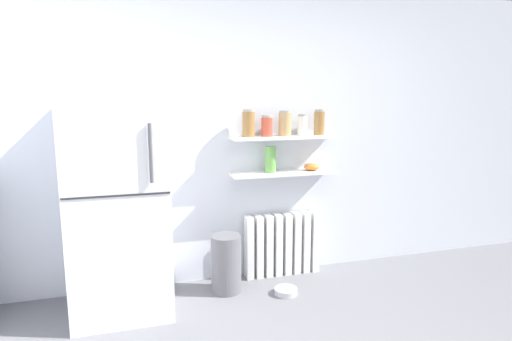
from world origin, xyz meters
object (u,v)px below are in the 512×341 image
at_px(trash_bin, 226,264).
at_px(storage_jar_1, 267,126).
at_px(refrigerator, 119,205).
at_px(storage_jar_0, 249,123).
at_px(vase, 270,160).
at_px(shelf_bowl, 312,167).
at_px(storage_jar_4, 319,122).
at_px(radiator, 282,244).
at_px(storage_jar_2, 285,123).
at_px(storage_jar_3, 302,125).
at_px(pet_food_bowl, 286,291).

bearing_deg(trash_bin, storage_jar_1, 22.81).
bearing_deg(refrigerator, storage_jar_0, 12.36).
xyz_separation_m(refrigerator, vase, (1.28, 0.24, 0.26)).
bearing_deg(shelf_bowl, storage_jar_4, 0.00).
xyz_separation_m(radiator, storage_jar_1, (-0.16, -0.03, 1.10)).
bearing_deg(storage_jar_2, storage_jar_0, 180.00).
height_order(refrigerator, shelf_bowl, refrigerator).
bearing_deg(storage_jar_1, refrigerator, -169.24).
xyz_separation_m(storage_jar_3, trash_bin, (-0.74, -0.17, -1.14)).
bearing_deg(storage_jar_2, storage_jar_4, 0.00).
relative_size(radiator, pet_food_bowl, 3.65).
bearing_deg(vase, storage_jar_1, 180.00).
height_order(vase, trash_bin, vase).
bearing_deg(refrigerator, trash_bin, 4.29).
xyz_separation_m(shelf_bowl, trash_bin, (-0.84, -0.17, -0.76)).
distance_m(vase, trash_bin, 0.97).
bearing_deg(pet_food_bowl, radiator, 74.27).
relative_size(refrigerator, storage_jar_3, 8.72).
bearing_deg(shelf_bowl, pet_food_bowl, -135.38).
distance_m(radiator, shelf_bowl, 0.77).
distance_m(shelf_bowl, trash_bin, 1.15).
height_order(trash_bin, pet_food_bowl, trash_bin).
bearing_deg(shelf_bowl, radiator, 173.54).
xyz_separation_m(vase, trash_bin, (-0.45, -0.17, -0.84)).
bearing_deg(storage_jar_0, storage_jar_4, 0.00).
bearing_deg(storage_jar_4, pet_food_bowl, -139.87).
bearing_deg(storage_jar_2, storage_jar_1, 180.00).
xyz_separation_m(storage_jar_4, trash_bin, (-0.91, -0.17, -1.16)).
relative_size(storage_jar_3, vase, 0.83).
height_order(storage_jar_2, storage_jar_3, storage_jar_2).
distance_m(storage_jar_4, trash_bin, 1.49).
xyz_separation_m(storage_jar_2, vase, (-0.13, 0.00, -0.31)).
bearing_deg(storage_jar_3, storage_jar_1, 180.00).
bearing_deg(storage_jar_0, vase, 0.00).
bearing_deg(trash_bin, refrigerator, -175.71).
height_order(radiator, storage_jar_4, storage_jar_4).
height_order(vase, pet_food_bowl, vase).
bearing_deg(vase, trash_bin, -158.78).
xyz_separation_m(vase, shelf_bowl, (0.40, 0.00, -0.08)).
relative_size(vase, pet_food_bowl, 1.19).
bearing_deg(storage_jar_1, storage_jar_4, 0.00).
height_order(radiator, vase, vase).
relative_size(storage_jar_3, trash_bin, 0.39).
xyz_separation_m(storage_jar_2, shelf_bowl, (0.27, 0.00, -0.40)).
height_order(storage_jar_0, storage_jar_3, storage_jar_0).
height_order(refrigerator, radiator, refrigerator).
relative_size(storage_jar_1, pet_food_bowl, 0.95).
bearing_deg(trash_bin, storage_jar_0, 34.98).
xyz_separation_m(radiator, trash_bin, (-0.58, -0.20, -0.04)).
xyz_separation_m(refrigerator, storage_jar_0, (1.08, 0.24, 0.58)).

